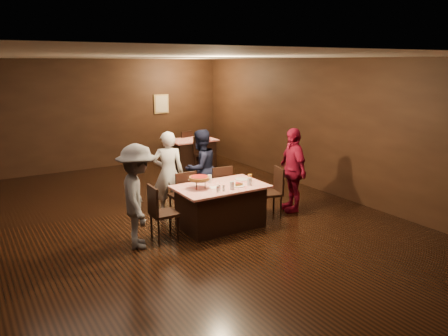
# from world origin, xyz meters

# --- Properties ---
(room) EXTENTS (10.00, 10.04, 3.02)m
(room) POSITION_xyz_m (0.00, 0.01, 2.14)
(room) COLOR black
(room) RESTS_ON ground
(main_table) EXTENTS (1.60, 1.00, 0.77)m
(main_table) POSITION_xyz_m (0.82, -0.71, 0.39)
(main_table) COLOR #AF150B
(main_table) RESTS_ON ground
(back_table) EXTENTS (1.30, 0.90, 0.77)m
(back_table) POSITION_xyz_m (2.59, 3.79, 0.39)
(back_table) COLOR red
(back_table) RESTS_ON ground
(chair_far_left) EXTENTS (0.42, 0.42, 0.95)m
(chair_far_left) POSITION_xyz_m (0.42, 0.04, 0.47)
(chair_far_left) COLOR black
(chair_far_left) RESTS_ON ground
(chair_far_right) EXTENTS (0.46, 0.46, 0.95)m
(chair_far_right) POSITION_xyz_m (1.22, 0.04, 0.47)
(chair_far_right) COLOR black
(chair_far_right) RESTS_ON ground
(chair_end_left) EXTENTS (0.43, 0.43, 0.95)m
(chair_end_left) POSITION_xyz_m (-0.28, -0.71, 0.47)
(chair_end_left) COLOR black
(chair_end_left) RESTS_ON ground
(chair_end_right) EXTENTS (0.51, 0.51, 0.95)m
(chair_end_right) POSITION_xyz_m (1.92, -0.71, 0.47)
(chair_end_right) COLOR black
(chair_end_right) RESTS_ON ground
(chair_back_near) EXTENTS (0.50, 0.50, 0.95)m
(chair_back_near) POSITION_xyz_m (2.59, 3.09, 0.47)
(chair_back_near) COLOR black
(chair_back_near) RESTS_ON ground
(chair_back_far) EXTENTS (0.51, 0.51, 0.95)m
(chair_back_far) POSITION_xyz_m (2.59, 4.39, 0.47)
(chair_back_far) COLOR black
(chair_back_far) RESTS_ON ground
(diner_white_jacket) EXTENTS (0.71, 0.61, 1.64)m
(diner_white_jacket) POSITION_xyz_m (0.34, 0.44, 0.82)
(diner_white_jacket) COLOR silver
(diner_white_jacket) RESTS_ON ground
(diner_navy_hoodie) EXTENTS (0.91, 0.79, 1.59)m
(diner_navy_hoodie) POSITION_xyz_m (1.10, 0.54, 0.80)
(diner_navy_hoodie) COLOR black
(diner_navy_hoodie) RESTS_ON ground
(diner_grey_knit) EXTENTS (0.93, 1.23, 1.68)m
(diner_grey_knit) POSITION_xyz_m (-0.74, -0.77, 0.84)
(diner_grey_knit) COLOR #595A5E
(diner_grey_knit) RESTS_ON ground
(diner_red_shirt) EXTENTS (0.64, 1.05, 1.67)m
(diner_red_shirt) POSITION_xyz_m (2.51, -0.68, 0.84)
(diner_red_shirt) COLOR maroon
(diner_red_shirt) RESTS_ON ground
(pizza_stand) EXTENTS (0.38, 0.38, 0.22)m
(pizza_stand) POSITION_xyz_m (0.42, -0.66, 0.95)
(pizza_stand) COLOR black
(pizza_stand) RESTS_ON main_table
(plate_with_slice) EXTENTS (0.25, 0.25, 0.06)m
(plate_with_slice) POSITION_xyz_m (1.07, -0.89, 0.80)
(plate_with_slice) COLOR white
(plate_with_slice) RESTS_ON main_table
(plate_empty) EXTENTS (0.25, 0.25, 0.01)m
(plate_empty) POSITION_xyz_m (1.37, -0.56, 0.78)
(plate_empty) COLOR white
(plate_empty) RESTS_ON main_table
(glass_front_left) EXTENTS (0.08, 0.08, 0.14)m
(glass_front_left) POSITION_xyz_m (0.87, -1.01, 0.84)
(glass_front_left) COLOR silver
(glass_front_left) RESTS_ON main_table
(glass_front_right) EXTENTS (0.08, 0.08, 0.14)m
(glass_front_right) POSITION_xyz_m (1.27, -0.96, 0.84)
(glass_front_right) COLOR silver
(glass_front_right) RESTS_ON main_table
(glass_amber) EXTENTS (0.08, 0.08, 0.14)m
(glass_amber) POSITION_xyz_m (1.42, -0.76, 0.84)
(glass_amber) COLOR #BF7F26
(glass_amber) RESTS_ON main_table
(glass_back) EXTENTS (0.08, 0.08, 0.14)m
(glass_back) POSITION_xyz_m (0.77, -0.41, 0.84)
(glass_back) COLOR silver
(glass_back) RESTS_ON main_table
(condiments) EXTENTS (0.17, 0.10, 0.09)m
(condiments) POSITION_xyz_m (0.64, -1.00, 0.82)
(condiments) COLOR silver
(condiments) RESTS_ON main_table
(napkin_center) EXTENTS (0.19, 0.19, 0.01)m
(napkin_center) POSITION_xyz_m (1.12, -0.71, 0.77)
(napkin_center) COLOR white
(napkin_center) RESTS_ON main_table
(napkin_left) EXTENTS (0.21, 0.21, 0.01)m
(napkin_left) POSITION_xyz_m (0.67, -0.76, 0.77)
(napkin_left) COLOR white
(napkin_left) RESTS_ON main_table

